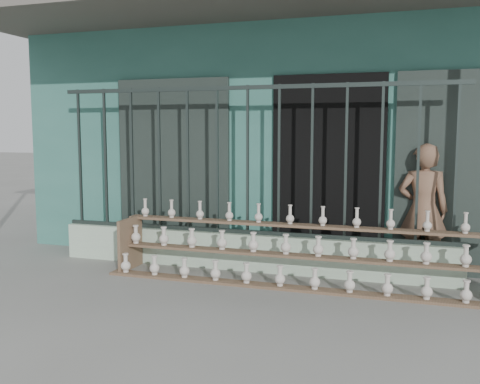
% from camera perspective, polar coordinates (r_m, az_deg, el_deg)
% --- Properties ---
extents(ground, '(60.00, 60.00, 0.00)m').
position_cam_1_polar(ground, '(5.49, -3.24, -11.57)').
color(ground, slate).
extents(workshop_building, '(7.40, 6.60, 3.21)m').
position_cam_1_polar(workshop_building, '(9.29, 6.13, 5.98)').
color(workshop_building, '#32695E').
rests_on(workshop_building, ground).
extents(parapet_wall, '(5.00, 0.20, 0.45)m').
position_cam_1_polar(parapet_wall, '(6.62, 0.79, -6.39)').
color(parapet_wall, '#ACC8AB').
rests_on(parapet_wall, ground).
extents(security_fence, '(5.00, 0.04, 1.80)m').
position_cam_1_polar(security_fence, '(6.46, 0.81, 3.36)').
color(security_fence, '#283330').
rests_on(security_fence, parapet_wall).
extents(shelf_rack, '(4.50, 0.68, 0.85)m').
position_cam_1_polar(shelf_rack, '(6.02, 6.57, -6.43)').
color(shelf_rack, brown).
rests_on(shelf_rack, ground).
extents(elderly_woman, '(0.59, 0.40, 1.56)m').
position_cam_1_polar(elderly_woman, '(6.61, 18.94, -1.87)').
color(elderly_woman, brown).
rests_on(elderly_woman, ground).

